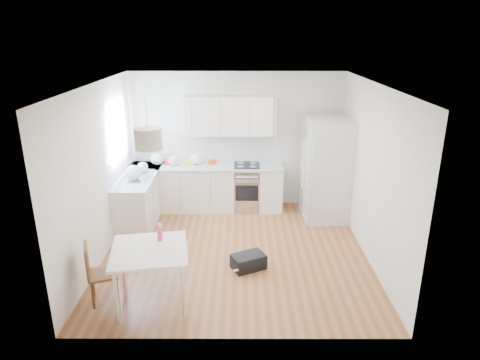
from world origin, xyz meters
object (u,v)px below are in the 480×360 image
Objects in this scene: dining_chair at (103,273)px; gym_bag at (248,262)px; refrigerator at (327,169)px; dining_table at (150,255)px.

dining_chair reaches higher than gym_bag.
refrigerator reaches higher than dining_chair.
refrigerator is 3.95m from dining_table.
dining_chair is 2.12m from gym_bag.
dining_table reaches higher than gym_bag.
gym_bag is (1.30, 0.81, -0.57)m from dining_table.
refrigerator is 2.61m from gym_bag.
refrigerator reaches higher than gym_bag.
gym_bag is (-1.51, -1.95, -0.85)m from refrigerator.
dining_table is at bearing -137.97° from refrigerator.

